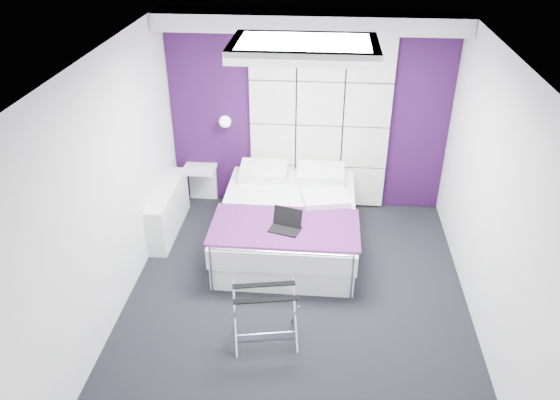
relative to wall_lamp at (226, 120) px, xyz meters
The scene contains 15 objects.
floor 2.61m from the wall_lamp, 62.99° to the right, with size 4.40×4.40×0.00m, color black.
ceiling 2.69m from the wall_lamp, 62.99° to the right, with size 4.40×4.40×0.00m, color white.
wall_back 1.06m from the wall_lamp, ahead, with size 3.60×3.60×0.00m, color white.
wall_left 2.19m from the wall_lamp, 110.01° to the right, with size 4.40×4.40×0.00m, color white.
wall_right 3.52m from the wall_lamp, 35.86° to the right, with size 4.40×4.40×0.00m, color white.
accent_wall 1.06m from the wall_lamp, ahead, with size 3.58×0.02×2.58m, color #2D0D39.
soffit 1.66m from the wall_lamp, ahead, with size 3.58×0.50×0.20m, color white.
headboard 1.20m from the wall_lamp, ahead, with size 1.80×0.08×2.30m, color silver, non-canonical shape.
skylight 2.24m from the wall_lamp, 54.28° to the right, with size 1.36×0.86×0.12m, color white, non-canonical shape.
wall_lamp is the anchor object (origin of this frame).
radiator 1.35m from the wall_lamp, 130.10° to the right, with size 0.22×1.20×0.60m, color white.
bed 1.57m from the wall_lamp, 46.19° to the right, with size 1.65×1.99×0.70m.
nightstand 0.80m from the wall_lamp, behind, with size 0.43×0.33×0.05m, color white.
luggage_rack 2.85m from the wall_lamp, 73.06° to the right, with size 0.59×0.44×0.58m.
laptop 1.80m from the wall_lamp, 58.57° to the right, with size 0.32×0.23×0.23m.
Camera 1 is at (0.22, -4.42, 3.82)m, focal length 35.00 mm.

